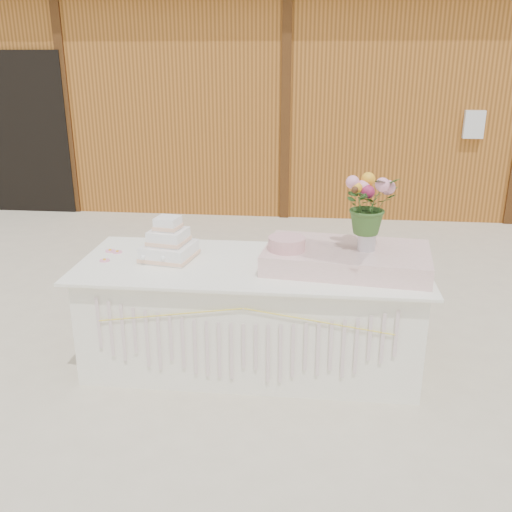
{
  "coord_description": "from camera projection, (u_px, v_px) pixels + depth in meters",
  "views": [
    {
      "loc": [
        0.42,
        -3.68,
        2.13
      ],
      "look_at": [
        0.0,
        0.3,
        0.72
      ],
      "focal_mm": 40.0,
      "sensor_mm": 36.0,
      "label": 1
    }
  ],
  "objects": [
    {
      "name": "flower_vase",
      "position": [
        367.0,
        238.0,
        3.77
      ],
      "size": [
        0.12,
        0.12,
        0.16
      ],
      "primitive_type": "cylinder",
      "color": "silver",
      "rests_on": "satin_runner"
    },
    {
      "name": "cake_table",
      "position": [
        251.0,
        314.0,
        4.06
      ],
      "size": [
        2.4,
        1.0,
        0.77
      ],
      "color": "white",
      "rests_on": "ground"
    },
    {
      "name": "barn",
      "position": [
        292.0,
        85.0,
        9.26
      ],
      "size": [
        12.6,
        4.6,
        3.3
      ],
      "color": "#AD6624",
      "rests_on": "ground"
    },
    {
      "name": "pink_cake_stand",
      "position": [
        287.0,
        252.0,
        3.8
      ],
      "size": [
        0.31,
        0.31,
        0.23
      ],
      "color": "white",
      "rests_on": "cake_table"
    },
    {
      "name": "loose_flowers",
      "position": [
        109.0,
        255.0,
        4.08
      ],
      "size": [
        0.27,
        0.37,
        0.02
      ],
      "primitive_type": null,
      "rotation": [
        0.0,
        0.0,
        0.42
      ],
      "color": "pink",
      "rests_on": "cake_table"
    },
    {
      "name": "bouquet",
      "position": [
        370.0,
        197.0,
        3.67
      ],
      "size": [
        0.44,
        0.41,
        0.39
      ],
      "primitive_type": "imported",
      "rotation": [
        0.0,
        0.0,
        0.4
      ],
      "color": "#345A24",
      "rests_on": "flower_vase"
    },
    {
      "name": "ground",
      "position": [
        252.0,
        361.0,
        4.2
      ],
      "size": [
        80.0,
        80.0,
        0.0
      ],
      "primitive_type": "plane",
      "color": "beige",
      "rests_on": "ground"
    },
    {
      "name": "satin_runner",
      "position": [
        347.0,
        258.0,
        3.85
      ],
      "size": [
        1.16,
        0.75,
        0.14
      ],
      "primitive_type": "cube",
      "rotation": [
        0.0,
        0.0,
        -0.11
      ],
      "color": "#FFD4CD",
      "rests_on": "cake_table"
    },
    {
      "name": "wedding_cake",
      "position": [
        169.0,
        245.0,
        4.0
      ],
      "size": [
        0.39,
        0.39,
        0.31
      ],
      "rotation": [
        0.0,
        0.0,
        -0.18
      ],
      "color": "white",
      "rests_on": "cake_table"
    }
  ]
}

